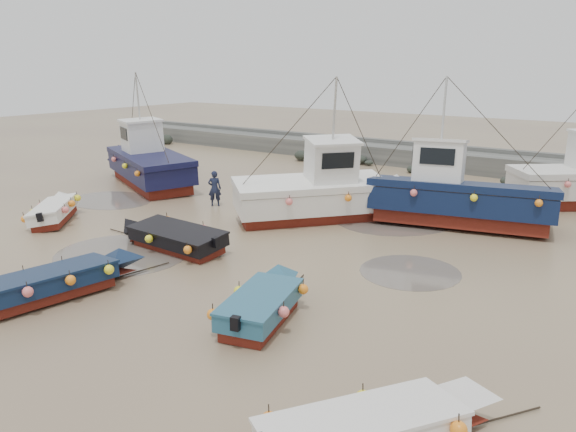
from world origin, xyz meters
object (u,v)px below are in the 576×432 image
object	(u,v)px
dinghy_2	(265,299)
dinghy_4	(171,234)
dinghy_0	(57,208)
person	(215,206)
dinghy_1	(60,278)
dinghy_3	(381,427)
cabin_boat_1	(323,190)
cabin_boat_0	(147,161)
cabin_boat_2	(446,195)

from	to	relation	value
dinghy_2	dinghy_4	distance (m)	7.10
dinghy_0	person	xyz separation A→B (m)	(3.99, 5.90, -0.55)
dinghy_1	dinghy_3	bearing A→B (deg)	4.66
person	dinghy_3	bearing A→B (deg)	103.56
cabin_boat_1	person	size ratio (longest dim) A/B	4.68
cabin_boat_0	dinghy_1	bearing A→B (deg)	-115.07
dinghy_2	person	bearing A→B (deg)	123.15
dinghy_0	dinghy_2	world-z (taller)	same
dinghy_1	cabin_boat_2	bearing A→B (deg)	74.11
cabin_boat_0	cabin_boat_1	world-z (taller)	same
cabin_boat_2	dinghy_1	bearing A→B (deg)	141.19
dinghy_0	dinghy_2	xyz separation A→B (m)	(13.57, -2.60, 0.01)
dinghy_2	cabin_boat_2	bearing A→B (deg)	71.32
cabin_boat_2	cabin_boat_0	bearing A→B (deg)	81.80
cabin_boat_0	cabin_boat_1	size ratio (longest dim) A/B	1.32
cabin_boat_1	person	world-z (taller)	cabin_boat_1
dinghy_1	dinghy_4	bearing A→B (deg)	106.02
dinghy_1	cabin_boat_2	xyz separation A→B (m)	(6.66, 14.01, 0.77)
dinghy_0	dinghy_4	size ratio (longest dim) A/B	0.74
dinghy_1	cabin_boat_0	xyz separation A→B (m)	(-10.36, 12.47, 0.76)
person	dinghy_4	bearing A→B (deg)	80.22
dinghy_0	dinghy_1	size ratio (longest dim) A/B	0.76
dinghy_3	dinghy_4	xyz separation A→B (m)	(-11.56, 5.97, -0.01)
dinghy_0	dinghy_4	bearing A→B (deg)	-40.88
cabin_boat_1	cabin_boat_2	xyz separation A→B (m)	(4.71, 2.33, -0.04)
dinghy_3	cabin_boat_1	distance (m)	15.55
dinghy_2	cabin_boat_2	world-z (taller)	cabin_boat_2
dinghy_2	cabin_boat_0	world-z (taller)	cabin_boat_0
dinghy_1	dinghy_2	xyz separation A→B (m)	(5.97, 2.27, 0.02)
person	cabin_boat_2	bearing A→B (deg)	159.78
dinghy_1	person	world-z (taller)	dinghy_1
dinghy_1	dinghy_2	size ratio (longest dim) A/B	1.18
dinghy_0	dinghy_4	xyz separation A→B (m)	(7.04, 0.16, -0.01)
cabin_boat_0	cabin_boat_1	xyz separation A→B (m)	(12.31, -0.78, 0.05)
cabin_boat_2	person	world-z (taller)	cabin_boat_2
cabin_boat_0	cabin_boat_2	distance (m)	17.09
dinghy_1	cabin_boat_1	xyz separation A→B (m)	(1.95, 11.69, 0.81)
dinghy_4	person	bearing A→B (deg)	30.25
dinghy_0	cabin_boat_1	bearing A→B (deg)	-6.69
dinghy_1	dinghy_4	distance (m)	5.06
dinghy_0	cabin_boat_2	size ratio (longest dim) A/B	0.44
dinghy_0	cabin_boat_0	size ratio (longest dim) A/B	0.44
dinghy_1	dinghy_4	xyz separation A→B (m)	(-0.57, 5.03, -0.00)
cabin_boat_0	cabin_boat_1	bearing A→B (deg)	-68.42
cabin_boat_1	dinghy_3	bearing A→B (deg)	-14.46
cabin_boat_2	person	distance (m)	10.86
dinghy_2	cabin_boat_2	size ratio (longest dim) A/B	0.48
dinghy_0	cabin_boat_2	bearing A→B (deg)	-9.54
dinghy_2	person	size ratio (longest dim) A/B	2.98
dinghy_4	cabin_boat_1	world-z (taller)	cabin_boat_1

